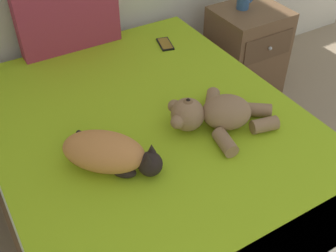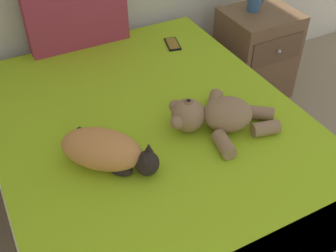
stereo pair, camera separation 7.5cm
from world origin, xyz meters
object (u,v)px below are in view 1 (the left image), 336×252
at_px(cell_phone, 165,44).
at_px(teddy_bear, 215,114).
at_px(nightstand, 246,52).
at_px(patterned_cushion, 66,3).
at_px(cat, 108,153).
at_px(mug, 244,1).
at_px(bed, 159,173).

bearing_deg(cell_phone, teddy_bear, -103.71).
distance_m(teddy_bear, nightstand, 1.15).
bearing_deg(cell_phone, patterned_cushion, 152.49).
relative_size(patterned_cushion, nightstand, 0.94).
relative_size(patterned_cushion, cat, 1.37).
relative_size(teddy_bear, cell_phone, 3.08).
xyz_separation_m(patterned_cushion, mug, (1.08, -0.20, -0.16)).
bearing_deg(cell_phone, nightstand, -0.48).
relative_size(bed, cell_phone, 12.14).
height_order(bed, teddy_bear, teddy_bear).
height_order(patterned_cushion, nightstand, patterned_cushion).
bearing_deg(teddy_bear, bed, 158.09).
bearing_deg(nightstand, cell_phone, 179.52).
bearing_deg(mug, teddy_bear, -134.70).
relative_size(cell_phone, mug, 1.34).
distance_m(patterned_cushion, teddy_bear, 1.06).
bearing_deg(bed, nightstand, 31.50).
height_order(patterned_cushion, cell_phone, patterned_cushion).
xyz_separation_m(cat, mug, (1.30, 0.79, 0.05)).
bearing_deg(bed, patterned_cushion, 93.44).
height_order(cat, mug, mug).
relative_size(bed, nightstand, 3.22).
bearing_deg(teddy_bear, cell_phone, 76.29).
distance_m(patterned_cushion, cell_phone, 0.60).
bearing_deg(cat, mug, 31.17).
distance_m(cell_phone, mug, 0.62).
bearing_deg(nightstand, cat, -151.10).
distance_m(cat, mug, 1.52).
height_order(teddy_bear, mug, mug).
height_order(cat, cell_phone, cat).
distance_m(cell_phone, nightstand, 0.68).
distance_m(bed, teddy_bear, 0.43).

